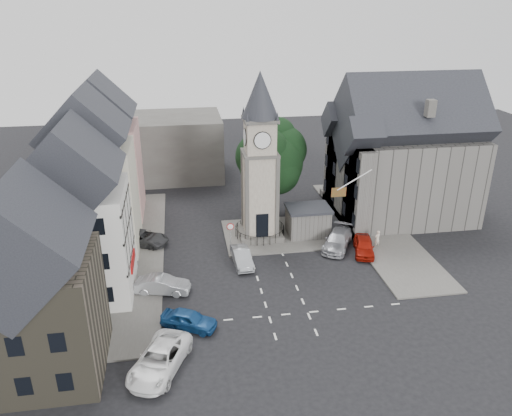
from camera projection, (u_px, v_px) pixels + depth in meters
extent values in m
plane|color=black|center=(275.00, 277.00, 42.90)|extent=(120.00, 120.00, 0.00)
cube|color=#595651|center=(131.00, 254.00, 46.54)|extent=(6.00, 30.00, 0.14)
cube|color=#595651|center=(373.00, 228.00, 51.85)|extent=(6.00, 26.00, 0.14)
cube|color=#595651|center=(274.00, 234.00, 50.35)|extent=(10.00, 8.00, 0.16)
cube|color=silver|center=(288.00, 314.00, 37.90)|extent=(20.00, 8.00, 0.01)
cube|color=#4C4944|center=(260.00, 233.00, 50.03)|extent=(4.20, 4.20, 0.70)
torus|color=black|center=(260.00, 226.00, 49.74)|extent=(4.86, 4.86, 0.06)
cube|color=gray|center=(260.00, 193.00, 48.31)|extent=(3.00, 3.00, 8.00)
cube|color=black|center=(262.00, 225.00, 48.10)|extent=(1.20, 0.25, 2.40)
cube|color=#4C4944|center=(260.00, 153.00, 46.74)|extent=(3.30, 3.30, 0.25)
cube|color=gray|center=(260.00, 136.00, 46.11)|extent=(2.70, 2.70, 3.20)
cylinder|color=white|center=(262.00, 140.00, 44.84)|extent=(1.50, 0.12, 1.50)
cube|color=#4C4944|center=(260.00, 119.00, 45.48)|extent=(3.10, 3.10, 0.30)
cone|color=black|center=(260.00, 94.00, 44.60)|extent=(3.40, 3.40, 4.20)
cube|color=#5D5A55|center=(308.00, 223.00, 49.84)|extent=(4.00, 3.00, 2.80)
cube|color=black|center=(308.00, 208.00, 49.23)|extent=(4.30, 3.30, 0.25)
cylinder|color=black|center=(270.00, 197.00, 54.12)|extent=(0.70, 0.70, 4.40)
cylinder|color=black|center=(230.00, 238.00, 46.94)|extent=(0.10, 0.10, 2.50)
cone|color=#A50C0C|center=(230.00, 227.00, 46.36)|extent=(0.70, 0.06, 0.70)
cone|color=white|center=(230.00, 227.00, 46.34)|extent=(0.54, 0.04, 0.54)
cube|color=#D69693|center=(105.00, 171.00, 53.25)|extent=(7.50, 7.00, 10.00)
cube|color=beige|center=(94.00, 199.00, 45.98)|extent=(7.50, 7.00, 10.00)
cube|color=silver|center=(81.00, 243.00, 38.92)|extent=(7.50, 7.00, 9.00)
cube|color=#484336|center=(33.00, 318.00, 30.72)|extent=(8.00, 7.00, 8.00)
cube|color=#4C4944|center=(144.00, 148.00, 65.04)|extent=(20.00, 10.00, 8.00)
cube|color=#5D5A55|center=(402.00, 176.00, 53.40)|extent=(14.00, 10.00, 9.00)
cube|color=#5D5A55|center=(358.00, 191.00, 49.34)|extent=(1.60, 4.40, 9.00)
cube|color=#5D5A55|center=(337.00, 168.00, 55.69)|extent=(1.60, 4.40, 9.00)
cube|color=#5D5A55|center=(342.00, 218.00, 53.12)|extent=(0.40, 16.00, 0.90)
cylinder|color=white|center=(355.00, 180.00, 44.92)|extent=(3.17, 0.10, 1.89)
plane|color=#B21414|center=(339.00, 192.00, 45.15)|extent=(1.40, 0.00, 1.40)
imported|color=navy|center=(189.00, 320.00, 36.10)|extent=(4.44, 3.28, 1.40)
imported|color=#9D9FA4|center=(162.00, 285.00, 40.37)|extent=(4.67, 2.47, 1.46)
imported|color=#343537|center=(143.00, 238.00, 48.24)|extent=(5.58, 4.26, 1.41)
imported|color=#9EA2A7|center=(242.00, 257.00, 44.69)|extent=(1.77, 4.35, 1.40)
imported|color=#A2A3AA|center=(338.00, 240.00, 47.68)|extent=(4.58, 5.77, 1.57)
imported|color=#9F1408|center=(364.00, 246.00, 46.63)|extent=(2.83, 4.63, 1.47)
imported|color=white|center=(160.00, 359.00, 32.02)|extent=(4.67, 6.29, 1.59)
imported|color=beige|center=(377.00, 239.00, 47.66)|extent=(0.76, 0.65, 1.76)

